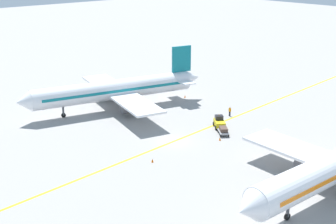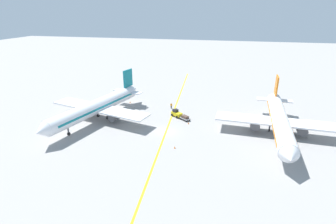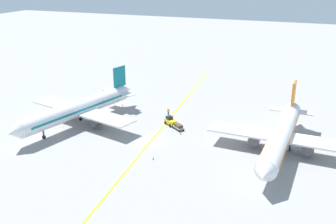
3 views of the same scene
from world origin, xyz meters
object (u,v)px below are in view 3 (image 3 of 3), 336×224
object	(u,v)px
airplane_adjacent_stand	(79,109)
baggage_cart_trailing	(178,126)
traffic_cone_near_nose	(181,133)
baggage_tug_white	(170,121)
traffic_cone_far_edge	(254,136)
ground_crew_worker	(168,111)
traffic_cone_mid_apron	(153,158)
traffic_cone_by_wingtip	(122,105)
airplane_at_gate	(282,135)

from	to	relation	value
airplane_adjacent_stand	baggage_cart_trailing	bearing A→B (deg)	-167.14
airplane_adjacent_stand	traffic_cone_near_nose	bearing A→B (deg)	-173.13
baggage_tug_white	traffic_cone_far_edge	bearing A→B (deg)	179.20
airplane_adjacent_stand	baggage_cart_trailing	xyz separation A→B (m)	(-21.80, -4.98, -2.95)
baggage_tug_white	baggage_cart_trailing	size ratio (longest dim) A/B	1.13
baggage_cart_trailing	airplane_adjacent_stand	bearing A→B (deg)	12.86
baggage_tug_white	airplane_adjacent_stand	bearing A→B (deg)	19.93
traffic_cone_near_nose	ground_crew_worker	bearing A→B (deg)	-56.07
airplane_adjacent_stand	baggage_tug_white	bearing A→B (deg)	-160.07
ground_crew_worker	traffic_cone_mid_apron	distance (m)	23.46
airplane_adjacent_stand	traffic_cone_by_wingtip	xyz separation A→B (m)	(-3.06, -14.47, -3.43)
airplane_at_gate	baggage_cart_trailing	distance (m)	22.44
airplane_at_gate	traffic_cone_mid_apron	xyz separation A→B (m)	(21.48, 11.41, -3.43)
airplane_adjacent_stand	ground_crew_worker	xyz separation A→B (m)	(-16.45, -12.64, -2.80)
traffic_cone_far_edge	baggage_tug_white	bearing A→B (deg)	-0.80
ground_crew_worker	traffic_cone_far_edge	bearing A→B (deg)	164.47
traffic_cone_mid_apron	traffic_cone_far_edge	xyz separation A→B (m)	(-15.61, -16.77, 0.00)
baggage_cart_trailing	ground_crew_worker	size ratio (longest dim) A/B	1.74
baggage_cart_trailing	traffic_cone_mid_apron	distance (m)	15.08
airplane_at_gate	traffic_cone_by_wingtip	size ratio (longest dim) A/B	64.57
airplane_adjacent_stand	baggage_tug_white	xyz separation A→B (m)	(-19.15, -6.94, -2.81)
airplane_at_gate	traffic_cone_far_edge	xyz separation A→B (m)	(5.87, -5.35, -3.43)
traffic_cone_mid_apron	ground_crew_worker	bearing A→B (deg)	-75.65
traffic_cone_mid_apron	baggage_cart_trailing	bearing A→B (deg)	-88.23
traffic_cone_by_wingtip	traffic_cone_far_edge	size ratio (longest dim) A/B	1.00
traffic_cone_mid_apron	traffic_cone_near_nose	bearing A→B (deg)	-93.64
baggage_tug_white	traffic_cone_near_nose	xyz separation A→B (m)	(-3.93, 4.16, -0.63)
traffic_cone_near_nose	traffic_cone_by_wingtip	xyz separation A→B (m)	(20.02, -11.69, 0.00)
traffic_cone_far_edge	ground_crew_worker	bearing A→B (deg)	-15.53
ground_crew_worker	traffic_cone_mid_apron	size ratio (longest dim) A/B	3.05
airplane_at_gate	baggage_tug_white	world-z (taller)	airplane_at_gate
airplane_at_gate	traffic_cone_far_edge	world-z (taller)	airplane_at_gate
baggage_tug_white	traffic_cone_far_edge	world-z (taller)	baggage_tug_white
traffic_cone_mid_apron	traffic_cone_far_edge	size ratio (longest dim) A/B	1.00
traffic_cone_near_nose	traffic_cone_mid_apron	distance (m)	12.89
baggage_tug_white	traffic_cone_far_edge	distance (m)	18.73
airplane_adjacent_stand	traffic_cone_near_nose	world-z (taller)	airplane_adjacent_stand
baggage_tug_white	traffic_cone_by_wingtip	distance (m)	17.77
baggage_tug_white	traffic_cone_mid_apron	xyz separation A→B (m)	(-3.11, 17.03, -0.63)
airplane_adjacent_stand	traffic_cone_by_wingtip	bearing A→B (deg)	-101.95
baggage_cart_trailing	ground_crew_worker	xyz separation A→B (m)	(5.35, -7.66, 0.15)
ground_crew_worker	airplane_adjacent_stand	bearing A→B (deg)	37.53
airplane_at_gate	baggage_cart_trailing	bearing A→B (deg)	-9.44
baggage_tug_white	traffic_cone_near_nose	distance (m)	5.76
traffic_cone_by_wingtip	baggage_cart_trailing	bearing A→B (deg)	153.12
baggage_tug_white	ground_crew_worker	size ratio (longest dim) A/B	1.97
traffic_cone_mid_apron	traffic_cone_by_wingtip	size ratio (longest dim) A/B	1.00
airplane_adjacent_stand	airplane_at_gate	bearing A→B (deg)	-178.26
traffic_cone_near_nose	traffic_cone_by_wingtip	bearing A→B (deg)	-30.29
airplane_adjacent_stand	baggage_tug_white	size ratio (longest dim) A/B	10.63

